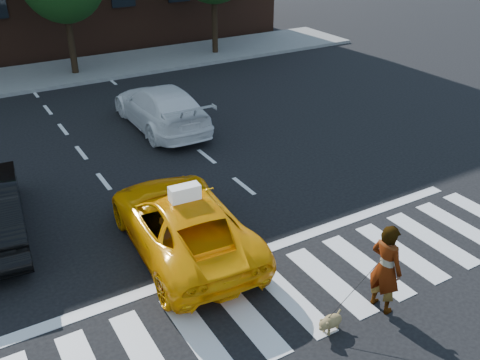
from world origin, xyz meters
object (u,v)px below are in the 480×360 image
(white_suv, at_px, (161,107))
(taxi, at_px, (183,222))
(woman, at_px, (386,268))
(dog, at_px, (330,322))

(white_suv, bearing_deg, taxi, 71.15)
(taxi, height_order, woman, woman)
(woman, distance_m, dog, 1.44)
(white_suv, height_order, woman, woman)
(white_suv, relative_size, woman, 2.70)
(taxi, height_order, dog, taxi)
(taxi, height_order, white_suv, white_suv)
(woman, bearing_deg, taxi, 25.18)
(taxi, xyz_separation_m, dog, (1.13, -3.70, -0.46))
(woman, height_order, dog, woman)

